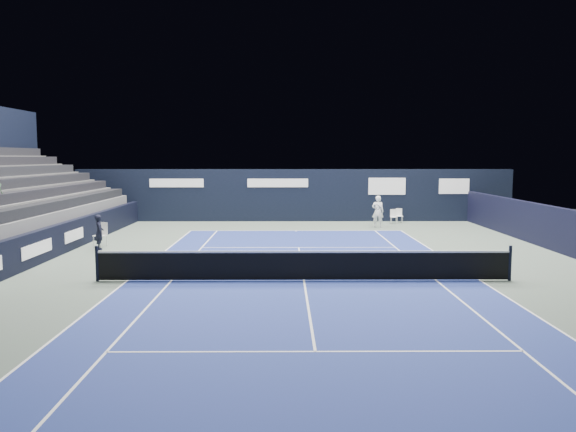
# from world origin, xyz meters

# --- Properties ---
(ground) EXTENTS (48.00, 48.00, 0.00)m
(ground) POSITION_xyz_m (0.00, 2.00, 0.00)
(ground) COLOR #4C5B51
(ground) RESTS_ON ground
(court_surface) EXTENTS (10.97, 23.77, 0.01)m
(court_surface) POSITION_xyz_m (0.00, 0.00, 0.00)
(court_surface) COLOR navy
(court_surface) RESTS_ON ground
(enclosure_wall_right) EXTENTS (0.30, 22.00, 1.80)m
(enclosure_wall_right) POSITION_xyz_m (10.50, 6.00, 0.90)
(enclosure_wall_right) COLOR black
(enclosure_wall_right) RESTS_ON ground
(folding_chair_back_a) EXTENTS (0.37, 0.40, 0.82)m
(folding_chair_back_a) POSITION_xyz_m (5.72, 15.15, 0.55)
(folding_chair_back_a) COLOR white
(folding_chair_back_a) RESTS_ON ground
(folding_chair_back_b) EXTENTS (0.37, 0.35, 0.82)m
(folding_chair_back_b) POSITION_xyz_m (6.16, 15.67, 0.47)
(folding_chair_back_b) COLOR white
(folding_chair_back_b) RESTS_ON ground
(line_judge_chair) EXTENTS (0.59, 0.58, 1.03)m
(line_judge_chair) POSITION_xyz_m (-8.47, 6.82, 0.59)
(line_judge_chair) COLOR silver
(line_judge_chair) RESTS_ON ground
(line_judge) EXTENTS (0.53, 0.63, 1.46)m
(line_judge) POSITION_xyz_m (-8.27, 5.95, 0.73)
(line_judge) COLOR black
(line_judge) RESTS_ON ground
(court_markings) EXTENTS (11.03, 23.83, 0.00)m
(court_markings) POSITION_xyz_m (0.00, 0.00, 0.01)
(court_markings) COLOR white
(court_markings) RESTS_ON court_surface
(tennis_net) EXTENTS (12.90, 0.10, 1.10)m
(tennis_net) POSITION_xyz_m (0.00, 0.00, 0.51)
(tennis_net) COLOR black
(tennis_net) RESTS_ON ground
(back_sponsor_wall) EXTENTS (26.00, 0.63, 3.10)m
(back_sponsor_wall) POSITION_xyz_m (0.01, 16.50, 1.55)
(back_sponsor_wall) COLOR black
(back_sponsor_wall) RESTS_ON ground
(side_barrier_left) EXTENTS (0.33, 22.00, 1.20)m
(side_barrier_left) POSITION_xyz_m (-9.50, 5.97, 0.60)
(side_barrier_left) COLOR black
(side_barrier_left) RESTS_ON ground
(tennis_player) EXTENTS (0.71, 0.88, 1.74)m
(tennis_player) POSITION_xyz_m (4.49, 13.30, 0.87)
(tennis_player) COLOR white
(tennis_player) RESTS_ON ground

